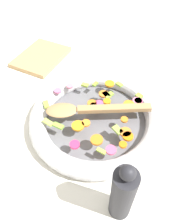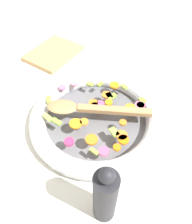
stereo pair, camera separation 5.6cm
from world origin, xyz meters
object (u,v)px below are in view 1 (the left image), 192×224
(pepper_mill, at_px, (123,194))
(cutting_board, at_px, (41,57))
(skillet, at_px, (96,118))
(wooden_spoon, at_px, (87,109))

(pepper_mill, xyz_separation_m, cutting_board, (0.41, 0.50, -0.08))
(skillet, distance_m, wooden_spoon, 0.05)
(skillet, height_order, wooden_spoon, wooden_spoon)
(wooden_spoon, bearing_deg, cutting_board, 56.49)
(wooden_spoon, bearing_deg, skillet, -61.66)
(wooden_spoon, distance_m, pepper_mill, 0.27)
(skillet, xyz_separation_m, wooden_spoon, (-0.01, 0.02, 0.04))
(skillet, bearing_deg, wooden_spoon, 118.34)
(skillet, distance_m, pepper_mill, 0.27)
(wooden_spoon, distance_m, cutting_board, 0.39)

